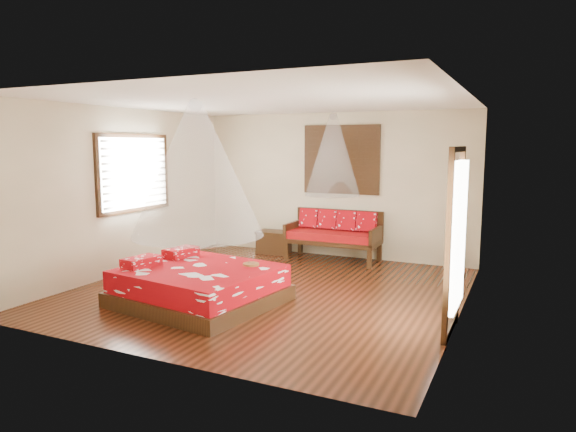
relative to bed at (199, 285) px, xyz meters
name	(u,v)px	position (x,y,z in m)	size (l,w,h in m)	color
room	(269,198)	(0.60, 0.96, 1.15)	(5.54, 5.54, 2.84)	black
bed	(199,285)	(0.00, 0.00, 0.00)	(2.24, 2.08, 0.63)	black
daybed	(334,233)	(0.77, 3.34, 0.27)	(1.75, 0.78, 0.94)	black
storage_chest	(274,242)	(-0.56, 3.41, -0.02)	(0.68, 0.52, 0.45)	black
shutter_panel	(341,160)	(0.77, 3.68, 1.65)	(1.52, 0.06, 1.32)	black
window_left	(134,173)	(-2.11, 1.16, 1.45)	(0.10, 1.74, 1.34)	black
glazed_door	(454,242)	(3.31, 0.36, 0.82)	(0.08, 1.02, 2.16)	black
wine_tray	(251,262)	(0.59, 0.43, 0.30)	(0.23, 0.23, 0.19)	brown
mosquito_net_main	(197,170)	(0.02, 0.00, 1.60)	(1.79, 1.79, 1.80)	white
mosquito_net_daybed	(333,155)	(0.77, 3.21, 1.75)	(1.02, 1.02, 1.50)	white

